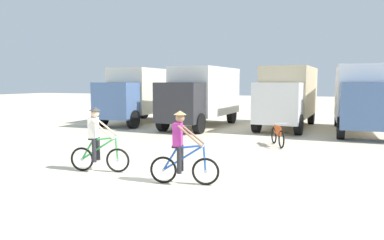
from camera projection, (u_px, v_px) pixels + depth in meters
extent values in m
plane|color=beige|center=(130.00, 177.00, 9.42)|extent=(120.00, 120.00, 0.00)
cube|color=beige|center=(145.00, 90.00, 22.63)|extent=(2.46, 5.23, 2.70)
cube|color=#4C6B9E|center=(116.00, 101.00, 19.51)|extent=(2.22, 1.52, 2.00)
cube|color=black|center=(108.00, 95.00, 18.82)|extent=(2.02, 0.10, 0.80)
cylinder|color=black|center=(133.00, 119.00, 19.36)|extent=(0.33, 1.00, 1.00)
cylinder|color=black|center=(102.00, 118.00, 20.06)|extent=(0.33, 1.00, 1.00)
cylinder|color=black|center=(170.00, 112.00, 24.01)|extent=(0.33, 1.00, 1.00)
cylinder|color=black|center=(144.00, 111.00, 24.71)|extent=(0.33, 1.00, 1.00)
cube|color=white|center=(206.00, 91.00, 20.65)|extent=(2.75, 5.35, 2.70)
cube|color=#2D2D33|center=(180.00, 103.00, 17.64)|extent=(2.30, 1.65, 2.00)
cube|color=black|center=(173.00, 96.00, 16.97)|extent=(2.02, 0.22, 0.80)
cylinder|color=black|center=(199.00, 123.00, 17.41)|extent=(0.39, 1.02, 1.00)
cylinder|color=black|center=(163.00, 121.00, 18.26)|extent=(0.39, 1.02, 1.00)
cylinder|color=black|center=(232.00, 115.00, 21.91)|extent=(0.39, 1.02, 1.00)
cylinder|color=black|center=(201.00, 114.00, 22.76)|extent=(0.39, 1.02, 1.00)
cube|color=#CCB78E|center=(290.00, 91.00, 20.14)|extent=(2.76, 5.36, 2.70)
cube|color=silver|center=(277.00, 103.00, 17.13)|extent=(2.30, 1.65, 2.00)
cube|color=black|center=(274.00, 97.00, 16.46)|extent=(2.02, 0.22, 0.80)
cylinder|color=black|center=(299.00, 125.00, 16.90)|extent=(0.39, 1.02, 1.00)
cylinder|color=black|center=(257.00, 123.00, 17.76)|extent=(0.39, 1.02, 1.00)
cylinder|color=black|center=(311.00, 116.00, 21.39)|extent=(0.39, 1.02, 1.00)
cylinder|color=black|center=(277.00, 115.00, 22.25)|extent=(0.39, 1.02, 1.00)
cube|color=white|center=(361.00, 92.00, 18.21)|extent=(2.42, 5.21, 2.70)
cube|color=#4C6B9E|center=(368.00, 106.00, 15.10)|extent=(2.21, 1.51, 2.00)
cube|color=black|center=(370.00, 98.00, 14.41)|extent=(2.02, 0.09, 0.80)
cylinder|color=black|center=(341.00, 128.00, 15.66)|extent=(0.32, 1.00, 1.00)
cylinder|color=black|center=(378.00, 119.00, 19.58)|extent=(0.32, 1.00, 1.00)
cylinder|color=black|center=(338.00, 118.00, 20.30)|extent=(0.32, 1.00, 1.00)
torus|color=black|center=(118.00, 160.00, 9.86)|extent=(0.68, 0.21, 0.68)
cylinder|color=silver|center=(118.00, 160.00, 9.86)|extent=(0.10, 0.10, 0.08)
torus|color=black|center=(82.00, 159.00, 10.01)|extent=(0.68, 0.21, 0.68)
cylinder|color=silver|center=(82.00, 159.00, 10.01)|extent=(0.10, 0.10, 0.08)
cylinder|color=green|center=(99.00, 148.00, 9.91)|extent=(1.01, 0.27, 0.68)
cylinder|color=green|center=(104.00, 139.00, 9.85)|extent=(0.66, 0.19, 0.13)
cylinder|color=green|center=(88.00, 150.00, 9.96)|extent=(0.39, 0.13, 0.59)
cylinder|color=green|center=(117.00, 149.00, 9.83)|extent=(0.11, 0.07, 0.64)
cylinder|color=silver|center=(116.00, 138.00, 9.80)|extent=(0.15, 0.52, 0.04)
cube|color=black|center=(93.00, 139.00, 9.90)|extent=(0.26, 0.17, 0.06)
cube|color=silver|center=(93.00, 128.00, 9.87)|extent=(0.26, 0.36, 0.56)
sphere|color=beige|center=(95.00, 113.00, 9.82)|extent=(0.22, 0.22, 0.22)
cone|color=#333333|center=(95.00, 109.00, 9.80)|extent=(0.32, 0.32, 0.10)
cylinder|color=#26262B|center=(98.00, 149.00, 10.05)|extent=(0.12, 0.12, 0.66)
cylinder|color=#26262B|center=(94.00, 150.00, 9.80)|extent=(0.12, 0.12, 0.66)
cylinder|color=beige|center=(107.00, 128.00, 10.00)|extent=(0.62, 0.23, 0.53)
cylinder|color=beige|center=(102.00, 129.00, 9.64)|extent=(0.63, 0.15, 0.53)
torus|color=black|center=(206.00, 172.00, 8.62)|extent=(0.68, 0.20, 0.68)
cylinder|color=silver|center=(206.00, 172.00, 8.62)|extent=(0.10, 0.10, 0.08)
torus|color=black|center=(163.00, 170.00, 8.78)|extent=(0.68, 0.20, 0.68)
cylinder|color=silver|center=(163.00, 170.00, 8.78)|extent=(0.10, 0.10, 0.08)
cylinder|color=blue|center=(183.00, 158.00, 8.67)|extent=(1.01, 0.26, 0.68)
cylinder|color=blue|center=(190.00, 147.00, 8.61)|extent=(0.66, 0.19, 0.13)
cylinder|color=blue|center=(170.00, 159.00, 8.72)|extent=(0.39, 0.13, 0.59)
cylinder|color=blue|center=(205.00, 159.00, 8.59)|extent=(0.11, 0.07, 0.64)
cylinder|color=silver|center=(204.00, 146.00, 8.56)|extent=(0.14, 0.52, 0.04)
cube|color=black|center=(177.00, 147.00, 8.67)|extent=(0.26, 0.17, 0.06)
cube|color=#AD2D8C|center=(178.00, 134.00, 8.63)|extent=(0.26, 0.35, 0.56)
sphere|color=#A87A5B|center=(180.00, 118.00, 8.58)|extent=(0.22, 0.22, 0.22)
cone|color=tan|center=(180.00, 113.00, 8.57)|extent=(0.32, 0.32, 0.10)
cylinder|color=#26262B|center=(181.00, 158.00, 8.81)|extent=(0.12, 0.12, 0.66)
cylinder|color=#26262B|center=(179.00, 160.00, 8.56)|extent=(0.12, 0.12, 0.66)
cylinder|color=#A87A5B|center=(193.00, 134.00, 8.76)|extent=(0.62, 0.22, 0.53)
cylinder|color=#A87A5B|center=(190.00, 136.00, 8.40)|extent=(0.63, 0.14, 0.53)
torus|color=black|center=(281.00, 139.00, 13.50)|extent=(0.32, 0.65, 0.68)
torus|color=black|center=(274.00, 135.00, 14.54)|extent=(0.32, 0.65, 0.68)
cube|color=#E05119|center=(278.00, 130.00, 13.99)|extent=(0.39, 0.84, 0.36)
cylinder|color=silver|center=(281.00, 123.00, 13.48)|extent=(0.47, 0.23, 0.04)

